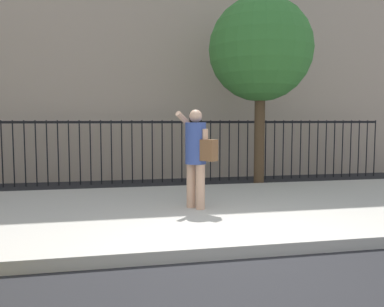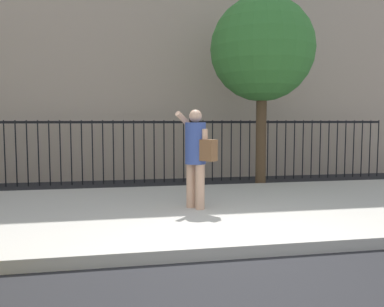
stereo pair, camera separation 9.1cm
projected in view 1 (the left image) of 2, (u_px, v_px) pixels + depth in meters
ground_plane at (239, 259)px, 4.61m from camera, size 60.00×60.00×0.00m
sidewalk at (198, 211)px, 6.76m from camera, size 28.00×4.40×0.15m
building_facade at (155, 20)px, 12.53m from camera, size 28.00×4.00×9.46m
iron_fence at (167, 143)px, 10.29m from camera, size 12.03×0.04×1.60m
pedestrian_on_phone at (197, 152)px, 6.51m from camera, size 0.64×0.70×1.62m
street_tree_near at (261, 50)px, 9.25m from camera, size 2.39×2.39×4.43m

